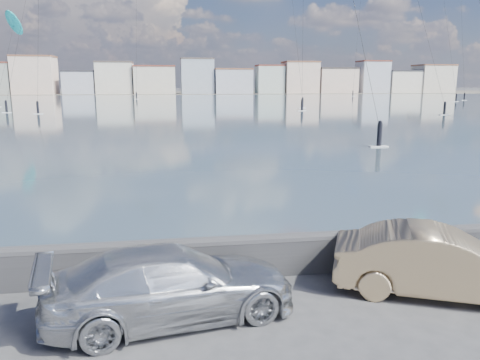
# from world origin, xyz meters

# --- Properties ---
(ground) EXTENTS (700.00, 700.00, 0.00)m
(ground) POSITION_xyz_m (0.00, 0.00, 0.00)
(ground) COLOR #333335
(ground) RESTS_ON ground
(bay_water) EXTENTS (500.00, 177.00, 0.00)m
(bay_water) POSITION_xyz_m (0.00, 91.50, 0.01)
(bay_water) COLOR #365159
(bay_water) RESTS_ON ground
(far_shore_strip) EXTENTS (500.00, 60.00, 0.00)m
(far_shore_strip) POSITION_xyz_m (0.00, 200.00, 0.01)
(far_shore_strip) COLOR #4C473D
(far_shore_strip) RESTS_ON ground
(seawall) EXTENTS (400.00, 0.36, 1.08)m
(seawall) POSITION_xyz_m (0.00, 2.70, 0.58)
(seawall) COLOR #28282B
(seawall) RESTS_ON ground
(far_buildings) EXTENTS (240.79, 13.26, 14.60)m
(far_buildings) POSITION_xyz_m (1.31, 186.00, 6.03)
(far_buildings) COLOR white
(far_buildings) RESTS_ON ground
(car_silver) EXTENTS (5.46, 3.02, 1.50)m
(car_silver) POSITION_xyz_m (-0.90, 0.85, 0.75)
(car_silver) COLOR #B9BCC0
(car_silver) RESTS_ON ground
(car_champagne) EXTENTS (4.95, 3.34, 1.54)m
(car_champagne) POSITION_xyz_m (5.14, 1.03, 0.77)
(car_champagne) COLOR tan
(car_champagne) RESTS_ON ground
(kitesurfer_2) EXTENTS (4.04, 20.74, 20.07)m
(kitesurfer_2) POSITION_xyz_m (-33.43, 103.94, 17.09)
(kitesurfer_2) COLOR #19BFBF
(kitesurfer_2) RESTS_ON ground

